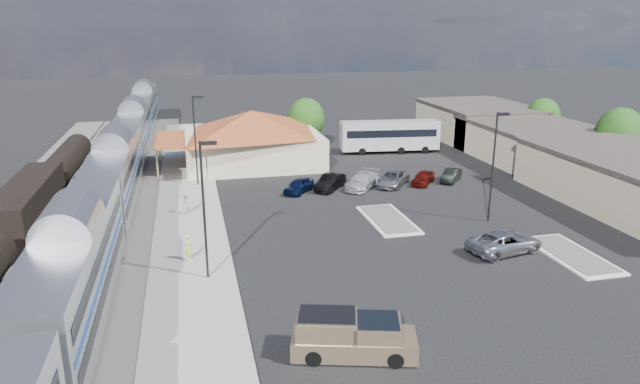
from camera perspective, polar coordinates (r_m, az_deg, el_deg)
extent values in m
plane|color=black|center=(44.53, 2.83, -4.11)|extent=(280.00, 280.00, 0.00)
cube|color=#4C4944|center=(51.34, -23.05, -2.54)|extent=(16.00, 100.00, 0.12)
cube|color=gray|center=(48.58, -12.94, -2.61)|extent=(5.50, 92.00, 0.18)
cube|color=silver|center=(33.37, -23.29, -7.23)|extent=(3.00, 20.00, 5.00)
cube|color=black|center=(34.52, -22.76, -11.41)|extent=(2.20, 16.00, 0.60)
cube|color=silver|center=(53.12, -19.70, 1.82)|extent=(3.00, 20.00, 5.00)
cube|color=black|center=(53.85, -19.42, -1.01)|extent=(2.20, 16.00, 0.60)
cube|color=silver|center=(73.56, -18.07, 5.91)|extent=(3.00, 20.00, 5.00)
cube|color=black|center=(74.09, -17.88, 3.82)|extent=(2.20, 16.00, 0.60)
cube|color=silver|center=(94.25, -17.15, 8.21)|extent=(3.00, 20.00, 5.00)
cube|color=black|center=(94.66, -17.01, 6.57)|extent=(2.20, 16.00, 0.60)
cube|color=black|center=(49.34, -27.14, -1.19)|extent=(2.80, 14.00, 3.60)
cube|color=black|center=(49.90, -26.86, -3.27)|extent=(2.20, 12.00, 0.60)
cylinder|color=black|center=(64.49, -23.97, 2.99)|extent=(2.80, 14.00, 2.80)
cube|color=black|center=(64.90, -23.79, 1.44)|extent=(2.20, 12.00, 0.60)
cube|color=#C2AC8E|center=(65.87, -6.72, 4.32)|extent=(15.00, 12.00, 3.60)
pyramid|color=brown|center=(65.28, -6.81, 6.98)|extent=(15.30, 12.24, 2.60)
cube|color=brown|center=(65.20, -14.76, 5.10)|extent=(3.20, 9.60, 0.25)
cube|color=#C6B28C|center=(71.57, 20.79, 4.50)|extent=(12.00, 18.00, 4.00)
cube|color=#3F3833|center=(71.18, 20.97, 6.19)|extent=(12.40, 18.40, 0.30)
cube|color=#C6B28C|center=(83.27, 15.52, 6.74)|extent=(12.00, 16.00, 4.50)
cube|color=#3F3833|center=(82.91, 15.65, 8.38)|extent=(12.40, 16.40, 0.30)
cube|color=silver|center=(47.47, 6.81, -2.77)|extent=(3.30, 7.50, 0.15)
cube|color=#4C4944|center=(47.44, 6.82, -2.67)|extent=(2.70, 6.90, 0.10)
cube|color=silver|center=(43.90, 23.84, -5.80)|extent=(3.30, 7.50, 0.15)
cube|color=#4C4944|center=(43.87, 23.85, -5.70)|extent=(2.70, 6.90, 0.10)
cylinder|color=black|center=(35.80, -11.52, -2.06)|extent=(0.16, 0.16, 9.00)
cube|color=black|center=(34.69, -11.11, 4.82)|extent=(1.00, 0.25, 0.22)
cylinder|color=black|center=(57.10, -12.36, 4.90)|extent=(0.16, 0.16, 9.00)
cube|color=black|center=(56.40, -12.12, 9.26)|extent=(1.00, 0.25, 0.22)
cylinder|color=black|center=(47.79, 16.89, 2.29)|extent=(0.16, 0.16, 9.00)
cube|color=black|center=(47.20, 17.86, 7.44)|extent=(1.00, 0.25, 0.22)
cylinder|color=#382314|center=(70.64, 27.47, 3.07)|extent=(0.30, 0.30, 2.86)
ellipsoid|color=#1C4A15|center=(70.13, 27.78, 5.29)|extent=(4.94, 4.94, 5.46)
cylinder|color=#382314|center=(81.52, 21.19, 5.32)|extent=(0.30, 0.30, 2.55)
ellipsoid|color=#1C4A15|center=(81.11, 21.37, 7.04)|extent=(4.41, 4.41, 4.87)
cylinder|color=#382314|center=(72.92, -1.38, 5.29)|extent=(0.30, 0.30, 2.73)
ellipsoid|color=#1C4A15|center=(72.44, -1.40, 7.36)|extent=(4.71, 4.71, 5.21)
cube|color=#9A815E|center=(29.03, 3.43, -14.90)|extent=(6.47, 3.80, 1.00)
cube|color=#9A815E|center=(28.63, 3.46, -13.58)|extent=(2.80, 2.66, 1.05)
cube|color=#9A815E|center=(28.58, 3.47, -13.39)|extent=(3.39, 2.83, 1.22)
cylinder|color=black|center=(28.41, 7.56, -16.32)|extent=(0.85, 0.52, 0.80)
cylinder|color=black|center=(30.10, 7.24, -14.25)|extent=(0.85, 0.52, 0.80)
cylinder|color=black|center=(28.33, -0.66, -16.26)|extent=(0.85, 0.52, 0.80)
cylinder|color=black|center=(30.02, -0.44, -14.18)|extent=(0.85, 0.52, 0.80)
imported|color=#A4A5AC|center=(42.68, 18.02, -4.77)|extent=(6.05, 3.73, 1.57)
cube|color=silver|center=(71.84, 6.96, 5.67)|extent=(12.43, 3.97, 3.46)
cube|color=black|center=(71.76, 6.98, 5.99)|extent=(11.47, 3.90, 0.92)
cylinder|color=black|center=(72.21, 10.44, 4.17)|extent=(0.94, 0.40, 0.92)
cylinder|color=black|center=(74.43, 9.91, 4.57)|extent=(0.94, 0.40, 0.92)
cylinder|color=black|center=(70.27, 4.23, 4.06)|extent=(0.94, 0.40, 0.92)
cylinder|color=black|center=(72.56, 3.87, 4.47)|extent=(0.94, 0.40, 0.92)
imported|color=#CFE146|center=(39.84, -13.05, -5.42)|extent=(0.65, 0.78, 1.84)
imported|color=silver|center=(49.24, -13.32, -1.14)|extent=(0.72, 0.91, 1.82)
imported|color=#0C183E|center=(54.69, -2.13, 0.66)|extent=(3.79, 4.19, 1.38)
imported|color=black|center=(55.63, 1.05, 1.01)|extent=(4.04, 4.64, 1.51)
imported|color=silver|center=(56.20, 4.29, 1.14)|extent=(4.93, 5.41, 1.52)
imported|color=gray|center=(57.50, 7.24, 1.36)|extent=(5.04, 5.51, 1.43)
imported|color=maroon|center=(58.42, 10.29, 1.43)|extent=(3.74, 4.08, 1.35)
imported|color=black|center=(60.01, 12.98, 1.63)|extent=(3.52, 3.82, 1.27)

